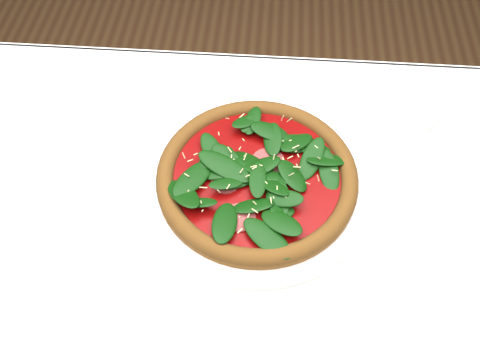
{
  "coord_description": "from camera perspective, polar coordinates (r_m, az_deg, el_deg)",
  "views": [
    {
      "loc": [
        0.08,
        -0.4,
        1.44
      ],
      "look_at": [
        0.04,
        0.09,
        0.77
      ],
      "focal_mm": 40.0,
      "sensor_mm": 36.0,
      "label": 1
    }
  ],
  "objects": [
    {
      "name": "saucer_far",
      "position": [
        1.0,
        16.67,
        8.08
      ],
      "size": [
        0.15,
        0.15,
        0.01
      ],
      "color": "silver",
      "rests_on": "dining_table"
    },
    {
      "name": "pizza",
      "position": [
        0.82,
        1.83,
        0.61
      ],
      "size": [
        0.37,
        0.37,
        0.04
      ],
      "rotation": [
        0.0,
        0.0,
        0.23
      ],
      "color": "#905922",
      "rests_on": "plate"
    },
    {
      "name": "dining_table",
      "position": [
        0.89,
        -3.19,
        -9.11
      ],
      "size": [
        1.21,
        0.81,
        0.75
      ],
      "color": "silver",
      "rests_on": "ground"
    },
    {
      "name": "plate",
      "position": [
        0.84,
        1.8,
        -0.24
      ],
      "size": [
        0.36,
        0.36,
        0.02
      ],
      "color": "silver",
      "rests_on": "dining_table"
    }
  ]
}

